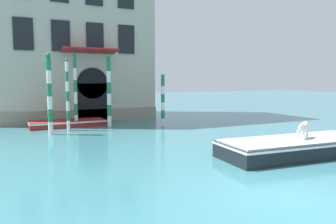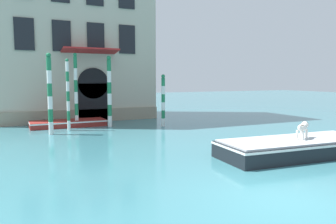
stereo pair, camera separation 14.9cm
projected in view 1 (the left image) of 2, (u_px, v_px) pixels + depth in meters
The scene contains 10 objects.
ground_plane at pixel (290, 200), 8.19m from camera, with size 120.00×120.00×0.00m, color teal.
boat_foreground at pixel (297, 147), 12.85m from camera, with size 6.46×2.75×0.68m.
dog_on_deck at pixel (303, 127), 12.85m from camera, with size 0.92×0.59×0.67m.
boat_moored_near_palazzo at pixel (68, 123), 20.76m from camera, with size 4.64×1.88×0.39m.
mooring_pole_0 at pixel (50, 94), 17.53m from camera, with size 0.26×0.26×4.40m.
mooring_pole_1 at pixel (49, 95), 19.97m from camera, with size 0.29×0.29×4.07m.
mooring_pole_2 at pixel (109, 91), 20.42m from camera, with size 0.27×0.27×4.45m.
mooring_pole_3 at pixel (163, 100), 20.67m from camera, with size 0.24×0.24×3.29m.
mooring_pole_4 at pixel (68, 95), 18.99m from camera, with size 0.19×0.19×4.18m.
mooring_pole_5 at pixel (75, 90), 20.38m from camera, with size 0.23×0.23×4.61m.
Camera 1 is at (-6.21, -5.79, 3.01)m, focal length 35.00 mm.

